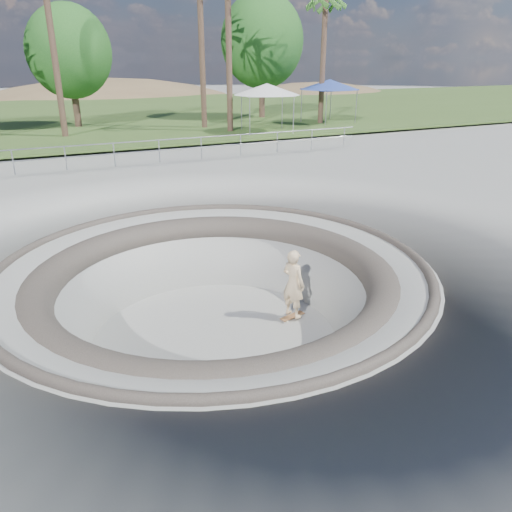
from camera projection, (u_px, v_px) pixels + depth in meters
name	position (u px, v px, depth m)	size (l,w,h in m)	color
ground	(213.00, 266.00, 11.82)	(180.00, 180.00, 0.00)	gray
skate_bowl	(215.00, 333.00, 12.49)	(14.00, 14.00, 4.10)	gray
grass_strip	(63.00, 116.00, 40.27)	(180.00, 36.00, 0.12)	#3B5723
distant_hills	(84.00, 155.00, 63.90)	(103.20, 45.00, 28.60)	brown
safety_railing	(114.00, 154.00, 21.63)	(25.00, 0.06, 1.03)	#93969B
skateboard	(292.00, 316.00, 13.33)	(0.77, 0.37, 0.08)	olive
skater	(293.00, 284.00, 12.98)	(0.68, 0.45, 1.87)	beige
canopy_white	(267.00, 89.00, 30.34)	(5.54, 5.54, 2.87)	#93969B
canopy_blue	(330.00, 85.00, 34.87)	(5.76, 5.76, 2.93)	#93969B
palm_f	(326.00, 2.00, 32.60)	(2.60, 2.60, 9.13)	brown
bushy_tree_mid	(69.00, 52.00, 31.89)	(5.34, 4.86, 7.71)	brown
bushy_tree_right	(262.00, 41.00, 36.88)	(6.22, 5.65, 8.97)	brown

